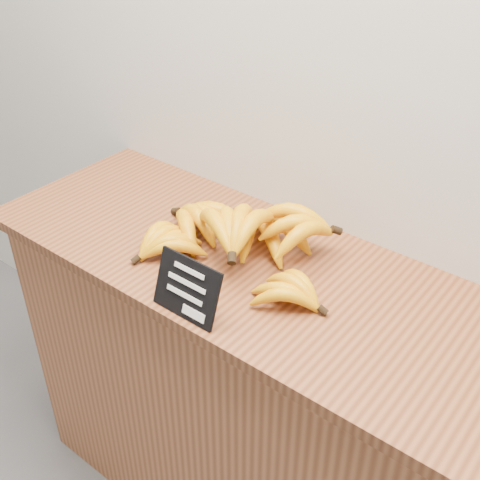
% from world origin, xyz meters
% --- Properties ---
extents(counter, '(1.30, 0.50, 0.90)m').
position_xyz_m(counter, '(0.06, 2.75, 0.45)').
color(counter, '#A05C33').
rests_on(counter, ground).
extents(counter_top, '(1.41, 0.54, 0.03)m').
position_xyz_m(counter_top, '(0.06, 2.75, 0.92)').
color(counter_top, brown).
rests_on(counter_top, counter).
extents(chalkboard_sign, '(0.16, 0.05, 0.12)m').
position_xyz_m(chalkboard_sign, '(0.06, 2.52, 0.99)').
color(chalkboard_sign, black).
rests_on(chalkboard_sign, counter_top).
extents(banana_pile, '(0.54, 0.40, 0.13)m').
position_xyz_m(banana_pile, '(0.02, 2.77, 0.98)').
color(banana_pile, '#E6A209').
rests_on(banana_pile, counter_top).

